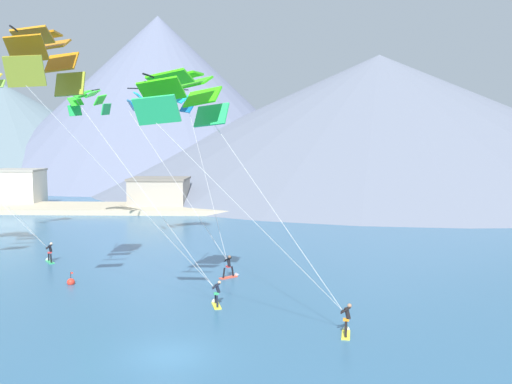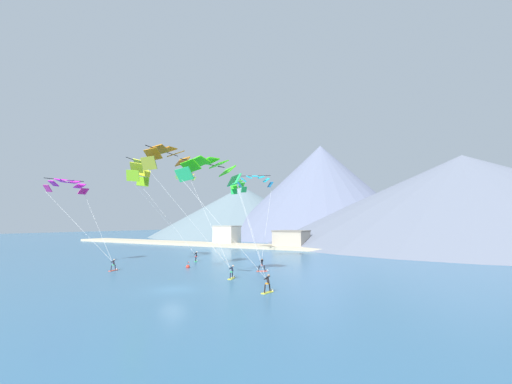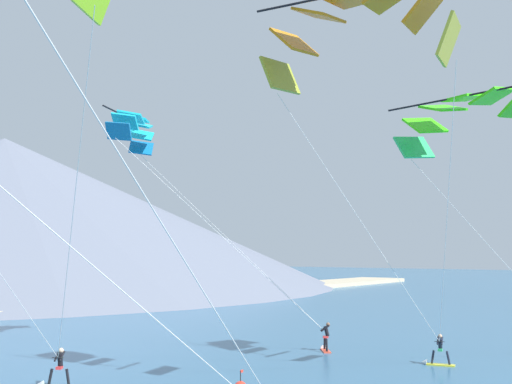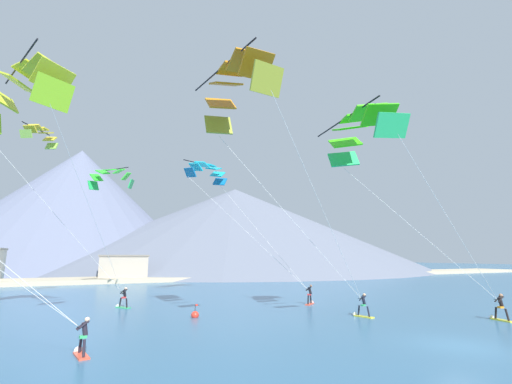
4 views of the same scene
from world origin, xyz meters
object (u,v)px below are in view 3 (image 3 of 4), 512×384
kitesurfer_near_lead (325,341)px  parafoil_kite_mid_center (469,116)px  parafoil_kite_far_right (354,27)px  parafoil_kite_near_lead (134,129)px  kitesurfer_near_trail (55,375)px  kitesurfer_far_right (436,356)px

kitesurfer_near_lead → parafoil_kite_mid_center: bearing=-100.3°
parafoil_kite_far_right → parafoil_kite_mid_center: bearing=-12.8°
parafoil_kite_near_lead → parafoil_kite_mid_center: (5.33, -19.63, -1.03)m
kitesurfer_near_trail → parafoil_kite_near_lead: (8.64, 5.24, 13.46)m
kitesurfer_far_right → parafoil_kite_near_lead: (-6.79, 16.96, 13.51)m
parafoil_kite_near_lead → parafoil_kite_far_right: 18.03m
parafoil_kite_far_right → kitesurfer_near_trail: bearing=113.4°
kitesurfer_near_trail → parafoil_kite_far_right: 20.09m
kitesurfer_far_right → parafoil_kite_mid_center: parafoil_kite_mid_center is taller
kitesurfer_near_lead → kitesurfer_far_right: bearing=-92.5°
kitesurfer_far_right → kitesurfer_near_trail: bearing=142.8°
kitesurfer_near_trail → parafoil_kite_near_lead: size_ratio=0.13×
kitesurfer_near_lead → parafoil_kite_near_lead: (-7.10, 9.91, 13.43)m
kitesurfer_near_trail → parafoil_kite_near_lead: 16.83m
parafoil_kite_far_right → parafoil_kite_near_lead: bearing=79.6°
kitesurfer_near_lead → parafoil_kite_near_lead: size_ratio=0.13×
kitesurfer_near_lead → parafoil_kite_mid_center: parafoil_kite_mid_center is taller
kitesurfer_far_right → parafoil_kite_mid_center: (-1.46, -2.66, 12.47)m
parafoil_kite_near_lead → parafoil_kite_far_right: parafoil_kite_far_right is taller
kitesurfer_near_lead → kitesurfer_near_trail: 16.41m
kitesurfer_near_trail → kitesurfer_near_lead: bearing=-16.5°
kitesurfer_near_lead → kitesurfer_near_trail: size_ratio=1.03×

